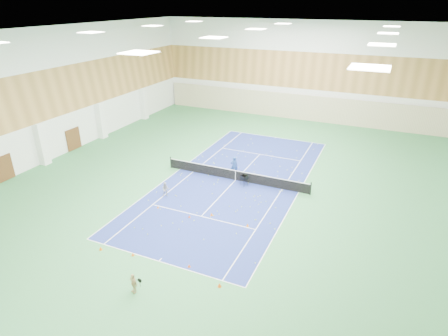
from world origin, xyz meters
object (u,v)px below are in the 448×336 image
object	(u,v)px
child_court	(166,189)
child_apron	(133,283)
tennis_net	(235,174)
coach	(234,166)
ball_cart	(244,180)

from	to	relation	value
child_court	child_apron	xyz separation A→B (m)	(4.11, -9.70, -0.01)
tennis_net	coach	size ratio (longest dim) A/B	7.48
tennis_net	child_court	world-z (taller)	child_court
child_court	coach	bearing A→B (deg)	31.17
tennis_net	child_apron	bearing A→B (deg)	-89.21
tennis_net	ball_cart	world-z (taller)	tennis_net
coach	tennis_net	bearing A→B (deg)	97.41
child_court	child_apron	size ratio (longest dim) A/B	1.02
child_court	ball_cart	world-z (taller)	child_court
coach	child_court	world-z (taller)	coach
child_apron	ball_cart	distance (m)	13.97
child_court	child_apron	world-z (taller)	child_court
child_apron	ball_cart	bearing A→B (deg)	107.23
coach	child_court	size ratio (longest dim) A/B	1.44
child_court	ball_cart	bearing A→B (deg)	11.78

